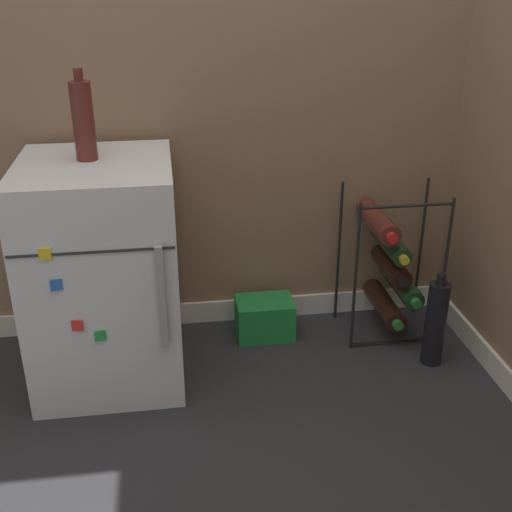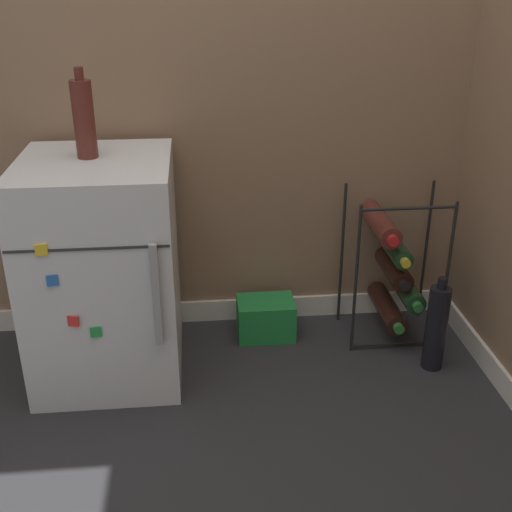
# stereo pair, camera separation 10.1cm
# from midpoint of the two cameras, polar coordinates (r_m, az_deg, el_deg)

# --- Properties ---
(ground_plane) EXTENTS (14.00, 14.00, 0.00)m
(ground_plane) POSITION_cam_midpoint_polar(r_m,az_deg,el_deg) (2.19, -0.04, -13.97)
(ground_plane) COLOR #28282B
(wall_back) EXTENTS (6.68, 0.07, 2.50)m
(wall_back) POSITION_cam_midpoint_polar(r_m,az_deg,el_deg) (2.39, -2.59, 21.60)
(wall_back) COLOR #84664C
(wall_back) RESTS_ON ground_plane
(mini_fridge) EXTENTS (0.50, 0.56, 0.78)m
(mini_fridge) POSITION_cam_midpoint_polar(r_m,az_deg,el_deg) (2.28, -14.57, -1.51)
(mini_fridge) COLOR silver
(mini_fridge) RESTS_ON ground_plane
(wine_rack) EXTENTS (0.36, 0.33, 0.60)m
(wine_rack) POSITION_cam_midpoint_polar(r_m,az_deg,el_deg) (2.54, 10.62, -0.85)
(wine_rack) COLOR black
(wine_rack) RESTS_ON ground_plane
(soda_box) EXTENTS (0.22, 0.16, 0.15)m
(soda_box) POSITION_cam_midpoint_polar(r_m,az_deg,el_deg) (2.56, -0.36, -5.52)
(soda_box) COLOR #1E7F38
(soda_box) RESTS_ON ground_plane
(fridge_top_bottle) EXTENTS (0.07, 0.07, 0.29)m
(fridge_top_bottle) POSITION_cam_midpoint_polar(r_m,az_deg,el_deg) (2.15, -16.44, 11.50)
(fridge_top_bottle) COLOR #56231E
(fridge_top_bottle) RESTS_ON mini_fridge
(loose_bottle_floor) EXTENTS (0.08, 0.08, 0.37)m
(loose_bottle_floor) POSITION_cam_midpoint_polar(r_m,az_deg,el_deg) (2.43, 14.52, -5.80)
(loose_bottle_floor) COLOR black
(loose_bottle_floor) RESTS_ON ground_plane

